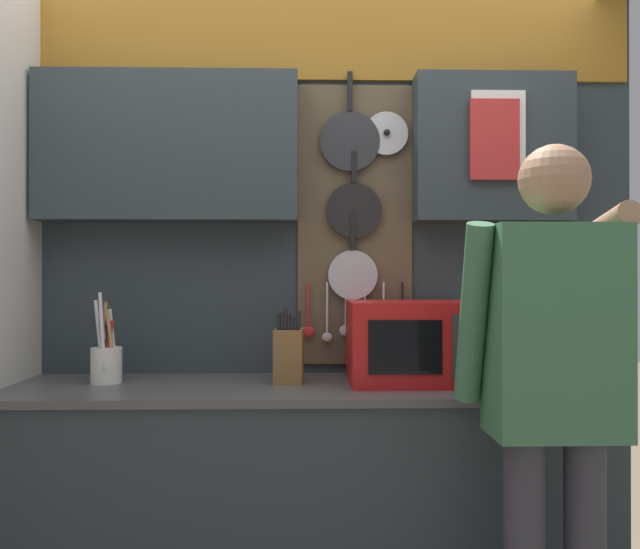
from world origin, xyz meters
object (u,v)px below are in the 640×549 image
(knife_block, at_px, (288,355))
(person, at_px, (551,375))
(microwave, at_px, (410,342))
(utensil_crock, at_px, (105,361))

(knife_block, bearing_deg, person, -36.89)
(microwave, bearing_deg, person, -61.81)
(knife_block, relative_size, person, 0.17)
(microwave, xyz_separation_m, person, (0.32, -0.60, -0.04))
(knife_block, distance_m, person, 1.00)
(microwave, bearing_deg, knife_block, 179.95)
(utensil_crock, distance_m, person, 1.62)
(utensil_crock, height_order, person, person)
(microwave, xyz_separation_m, utensil_crock, (-1.19, 0.00, -0.07))
(microwave, bearing_deg, utensil_crock, 179.92)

